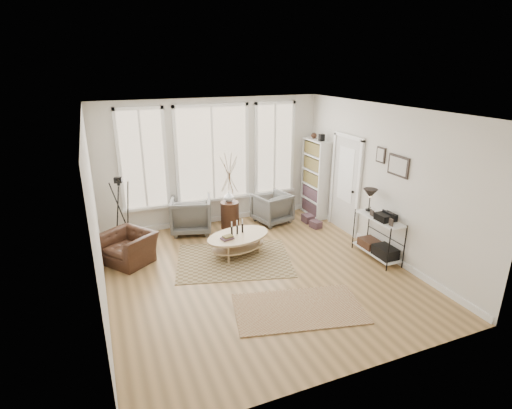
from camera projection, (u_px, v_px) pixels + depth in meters
name	position (u px, v px, depth m)	size (l,w,h in m)	color
room	(259.00, 198.00, 6.82)	(5.50, 5.54, 2.90)	#A47C49
bay_window	(213.00, 156.00, 9.09)	(4.14, 0.12, 2.24)	beige
door	(346.00, 182.00, 8.81)	(0.09, 1.06, 2.22)	silver
bookcase	(315.00, 178.00, 9.76)	(0.31, 0.85, 2.06)	white
low_shelf	(378.00, 233.00, 7.69)	(0.38, 1.08, 1.30)	white
wall_art	(394.00, 163.00, 7.32)	(0.04, 0.88, 0.44)	black
rug_main	(234.00, 260.00, 7.73)	(2.16, 1.62, 0.01)	brown
rug_runner	(299.00, 308.00, 6.19)	(1.98, 1.10, 0.01)	brown
coffee_table	(238.00, 239.00, 7.87)	(1.48, 1.13, 0.61)	tan
armchair_left	(191.00, 214.00, 8.93)	(0.87, 0.89, 0.81)	#5E5E59
armchair_right	(272.00, 208.00, 9.49)	(0.77, 0.79, 0.72)	#5E5E59
side_table	(229.00, 193.00, 8.98)	(0.42, 0.42, 1.76)	#3A2014
vase	(229.00, 196.00, 9.07)	(0.23, 0.23, 0.24)	silver
accent_chair	(128.00, 247.00, 7.60)	(0.79, 0.90, 0.59)	#3A2014
tripod_camera	(122.00, 216.00, 8.04)	(0.53, 0.53, 1.50)	black
book_stack_near	(308.00, 219.00, 9.56)	(0.22, 0.28, 0.18)	brown
book_stack_far	(316.00, 224.00, 9.24)	(0.20, 0.25, 0.16)	brown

